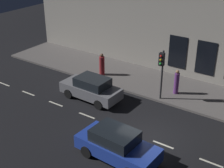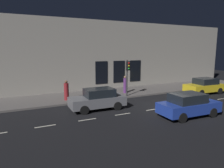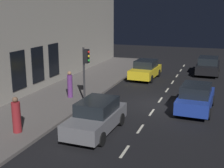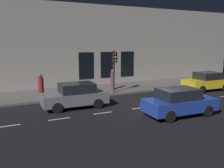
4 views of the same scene
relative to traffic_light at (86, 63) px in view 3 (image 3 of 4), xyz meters
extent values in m
plane|color=black|center=(-4.18, -1.38, -2.55)|extent=(60.00, 60.00, 0.00)
cube|color=#5B5654|center=(2.07, -1.38, -2.48)|extent=(4.50, 32.00, 0.15)
cube|color=gray|center=(4.62, -1.38, 1.22)|extent=(0.60, 32.00, 7.56)
cube|color=black|center=(4.29, -3.56, -0.57)|extent=(0.04, 1.44, 2.47)
cube|color=black|center=(4.29, -1.38, -0.57)|extent=(0.04, 1.44, 2.47)
cube|color=black|center=(4.29, 0.79, -0.57)|extent=(0.04, 1.44, 2.47)
cube|color=beige|center=(-4.18, -15.38, -2.55)|extent=(0.12, 1.20, 0.01)
cube|color=beige|center=(-4.18, -12.78, -2.55)|extent=(0.12, 1.20, 0.01)
cube|color=beige|center=(-4.18, -10.18, -2.55)|extent=(0.12, 1.20, 0.01)
cube|color=beige|center=(-4.18, -7.58, -2.55)|extent=(0.12, 1.20, 0.01)
cube|color=beige|center=(-4.18, -4.98, -2.55)|extent=(0.12, 1.20, 0.01)
cube|color=beige|center=(-4.18, -2.38, -2.55)|extent=(0.12, 1.20, 0.01)
cube|color=beige|center=(-4.18, 0.22, -2.55)|extent=(0.12, 1.20, 0.01)
cube|color=beige|center=(-4.18, 2.82, -2.55)|extent=(0.12, 1.20, 0.01)
cube|color=beige|center=(-4.18, 5.42, -2.55)|extent=(0.12, 1.20, 0.01)
cylinder|color=#2D2D30|center=(0.13, 0.00, -0.72)|extent=(0.12, 0.12, 3.37)
cube|color=black|center=(-0.06, 0.00, 0.45)|extent=(0.26, 0.32, 0.84)
sphere|color=red|center=(-0.20, 0.00, 0.70)|extent=(0.15, 0.15, 0.15)
sphere|color=gold|center=(-0.20, 0.00, 0.45)|extent=(0.15, 0.15, 0.15)
sphere|color=green|center=(-0.20, 0.00, 0.20)|extent=(0.15, 0.15, 0.15)
cube|color=black|center=(-6.69, -11.83, -1.92)|extent=(1.94, 4.51, 0.70)
cube|color=black|center=(-6.68, -11.65, -1.27)|extent=(1.68, 2.36, 0.60)
cylinder|color=black|center=(-5.84, -13.24, -2.23)|extent=(0.23, 0.64, 0.64)
cylinder|color=black|center=(-7.58, -13.21, -2.23)|extent=(0.23, 0.64, 0.64)
cylinder|color=black|center=(-5.79, -10.46, -2.23)|extent=(0.23, 0.64, 0.64)
cylinder|color=black|center=(-7.54, -10.43, -2.23)|extent=(0.23, 0.64, 0.64)
cube|color=slate|center=(-2.29, 3.95, -1.92)|extent=(1.80, 4.17, 0.70)
cube|color=black|center=(-2.30, 3.79, -1.27)|extent=(1.55, 2.18, 0.60)
cylinder|color=black|center=(-3.06, 5.25, -2.23)|extent=(0.23, 0.64, 0.64)
cylinder|color=black|center=(-1.47, 5.22, -2.23)|extent=(0.23, 0.64, 0.64)
cylinder|color=black|center=(-3.12, 2.69, -2.23)|extent=(0.23, 0.64, 0.64)
cylinder|color=black|center=(-1.52, 2.66, -2.23)|extent=(0.23, 0.64, 0.64)
cube|color=gold|center=(-1.80, -8.02, -1.92)|extent=(2.00, 4.09, 0.70)
cube|color=black|center=(-1.81, -8.18, -1.27)|extent=(1.69, 2.16, 0.60)
cylinder|color=black|center=(-2.59, -6.74, -2.23)|extent=(0.25, 0.65, 0.64)
cylinder|color=black|center=(-0.90, -6.82, -2.23)|extent=(0.25, 0.65, 0.64)
cylinder|color=black|center=(-2.70, -9.22, -2.23)|extent=(0.25, 0.65, 0.64)
cylinder|color=black|center=(-1.02, -9.30, -2.23)|extent=(0.25, 0.65, 0.64)
cube|color=#1E389E|center=(-6.49, -0.99, -1.92)|extent=(1.95, 4.25, 0.70)
cube|color=black|center=(-6.48, -0.82, -1.27)|extent=(1.65, 2.24, 0.60)
cylinder|color=black|center=(-5.71, -2.32, -2.23)|extent=(0.25, 0.65, 0.64)
cylinder|color=black|center=(-7.37, -2.25, -2.23)|extent=(0.25, 0.65, 0.64)
cylinder|color=black|center=(-5.60, 0.27, -2.23)|extent=(0.25, 0.65, 0.64)
cylinder|color=black|center=(-7.26, 0.34, -2.23)|extent=(0.25, 0.65, 0.64)
cylinder|color=#5B2D70|center=(1.40, -0.53, -1.66)|extent=(0.46, 0.46, 1.49)
sphere|color=#936B4C|center=(1.40, -0.53, -0.80)|extent=(0.24, 0.24, 0.24)
cube|color=#936B4C|center=(1.50, -0.47, -0.80)|extent=(0.07, 0.08, 0.07)
cylinder|color=maroon|center=(1.06, 5.47, -1.67)|extent=(0.54, 0.54, 1.46)
sphere|color=brown|center=(1.06, 5.47, -0.82)|extent=(0.26, 0.26, 0.26)
cube|color=brown|center=(1.00, 5.58, -0.82)|extent=(0.09, 0.07, 0.07)
camera|label=1|loc=(-17.29, -8.10, 7.88)|focal=51.84mm
camera|label=2|loc=(-16.21, 9.51, 1.89)|focal=32.82mm
camera|label=3|loc=(-7.55, 16.43, 3.20)|focal=48.54mm
camera|label=4|loc=(-16.88, 8.32, 1.61)|focal=38.78mm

